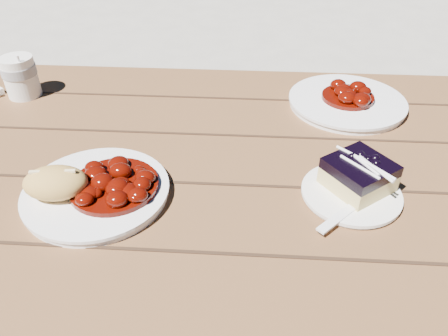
# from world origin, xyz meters

# --- Properties ---
(picnic_table) EXTENTS (2.00, 1.55, 0.75)m
(picnic_table) POSITION_xyz_m (0.00, -0.00, 0.59)
(picnic_table) COLOR brown
(picnic_table) RESTS_ON ground
(main_plate) EXTENTS (0.24, 0.24, 0.02)m
(main_plate) POSITION_xyz_m (0.10, -0.13, 0.76)
(main_plate) COLOR white
(main_plate) RESTS_ON picnic_table
(goulash_stew) EXTENTS (0.15, 0.15, 0.04)m
(goulash_stew) POSITION_xyz_m (0.13, -0.12, 0.79)
(goulash_stew) COLOR #4C0902
(goulash_stew) RESTS_ON main_plate
(bread_roll) EXTENTS (0.11, 0.08, 0.05)m
(bread_roll) POSITION_xyz_m (0.04, -0.15, 0.79)
(bread_roll) COLOR tan
(bread_roll) RESTS_ON main_plate
(dessert_plate) EXTENTS (0.16, 0.16, 0.01)m
(dessert_plate) POSITION_xyz_m (0.52, -0.10, 0.76)
(dessert_plate) COLOR white
(dessert_plate) RESTS_ON picnic_table
(blueberry_cake) EXTENTS (0.13, 0.13, 0.05)m
(blueberry_cake) POSITION_xyz_m (0.53, -0.08, 0.79)
(blueberry_cake) COLOR #D0BC71
(blueberry_cake) RESTS_ON dessert_plate
(fork_dessert) EXTENTS (0.13, 0.13, 0.00)m
(fork_dessert) POSITION_xyz_m (0.50, -0.15, 0.76)
(fork_dessert) COLOR white
(fork_dessert) RESTS_ON dessert_plate
(coffee_cup) EXTENTS (0.07, 0.07, 0.09)m
(coffee_cup) POSITION_xyz_m (-0.18, 0.23, 0.80)
(coffee_cup) COLOR white
(coffee_cup) RESTS_ON picnic_table
(second_plate) EXTENTS (0.26, 0.26, 0.02)m
(second_plate) POSITION_xyz_m (0.57, 0.22, 0.76)
(second_plate) COLOR white
(second_plate) RESTS_ON picnic_table
(second_stew) EXTENTS (0.12, 0.12, 0.04)m
(second_stew) POSITION_xyz_m (0.57, 0.22, 0.79)
(second_stew) COLOR #4C0902
(second_stew) RESTS_ON second_plate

